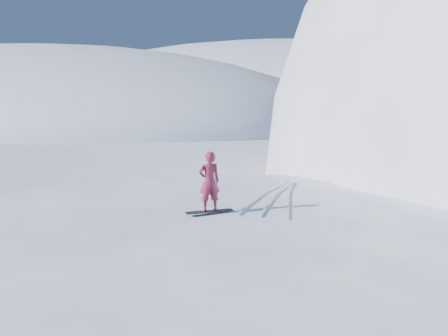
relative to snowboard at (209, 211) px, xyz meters
The scene contains 8 objects.
ground 3.68m from the snowboard, 28.60° to the right, with size 400.00×400.00×0.00m, color white.
near_ridge 4.52m from the snowboard, 25.93° to the left, with size 36.00×28.00×4.80m, color white.
far_ridge_a 89.51m from the snowboard, 139.03° to the left, with size 120.00×70.00×28.00m, color white.
far_ridge_c 115.01m from the snowboard, 109.07° to the left, with size 140.00×90.00×36.00m, color white.
wind_bumps 3.16m from the snowboard, 22.81° to the left, with size 16.00×14.40×1.00m.
snowboard is the anchor object (origin of this frame).
snowboarder 0.85m from the snowboard, ahead, with size 0.61×0.40×1.68m, color maroon.
board_tracks 3.16m from the snowboard, 72.47° to the left, with size 2.13×5.97×0.04m.
Camera 1 is at (3.52, -10.94, 5.76)m, focal length 40.00 mm.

